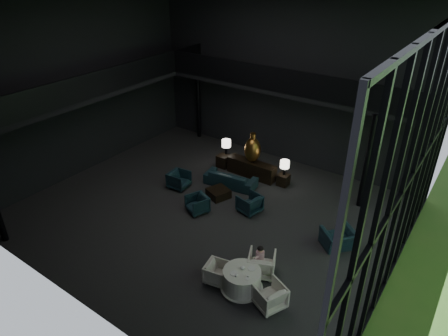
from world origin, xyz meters
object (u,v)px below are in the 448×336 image
Objects in this scene: dining_chair_east at (270,294)px; bronze_urn at (253,150)px; coffee_table at (218,193)px; lounge_armchair_south at (197,203)px; table_lamp_right at (285,165)px; console at (251,169)px; side_table_right at (283,180)px; sofa at (231,175)px; side_table_left at (224,161)px; lounge_armchair_west at (179,178)px; child at (260,254)px; dining_table at (242,282)px; dining_chair_north at (262,262)px; dining_chair_west at (217,272)px; lounge_armchair_east at (250,202)px; window_armchair at (339,236)px; table_lamp_left at (226,144)px.

bronze_urn is at bearing -119.70° from dining_chair_east.
lounge_armchair_south is at bearing -91.80° from coffee_table.
console is at bearing -174.67° from table_lamp_right.
side_table_right is 0.64× the size of lounge_armchair_south.
sofa reaches higher than dining_chair_east.
side_table_left is 0.66× the size of lounge_armchair_west.
child is (3.77, -2.92, 0.56)m from coffee_table.
dining_chair_north is (0.13, 0.97, 0.16)m from dining_table.
coffee_table is 4.97m from dining_chair_west.
side_table_left is at bearing -177.62° from table_lamp_right.
side_table_right is 3.06m from coffee_table.
lounge_armchair_east reaches higher than side_table_left.
window_armchair is 1.33× the size of coffee_table.
lounge_armchair_west is 7.26m from window_armchair.
dining_chair_west is at bearing -54.40° from coffee_table.
lounge_armchair_west is at bearing -127.26° from console.
lounge_armchair_south is 4.19m from dining_chair_north.
dining_table is at bearing -60.66° from bronze_urn.
dining_chair_east is at bearing -54.41° from bronze_urn.
sofa reaches higher than window_armchair.
window_armchair is at bearing -165.02° from dining_chair_east.
lounge_armchair_east is 1.13× the size of coffee_table.
dining_table reaches higher than side_table_left.
side_table_left is 8.82m from dining_chair_east.
lounge_armchair_east is (-0.13, -2.65, 0.20)m from side_table_right.
dining_chair_north is at bearing 167.77° from child.
side_table_left is at bearing -111.16° from dining_chair_east.
dining_chair_west is 1.48m from child.
side_table_left is 3.98m from lounge_armchair_east.
side_table_right is 0.48× the size of window_armchair.
coffee_table is at bearing -94.62° from bronze_urn.
side_table_right is (1.60, 0.10, -1.10)m from bronze_urn.
child reaches higher than coffee_table.
lounge_armchair_south reaches higher than coffee_table.
console is 7.78m from dining_chair_east.
side_table_right is (1.60, 0.13, -0.12)m from console.
sofa is (-1.92, -1.38, 0.24)m from side_table_right.
coffee_table is at bearing -94.68° from console.
lounge_armchair_south is 1.38× the size of child.
bronze_urn reaches higher than lounge_armchair_south.
bronze_urn is at bearing 110.06° from lounge_armchair_south.
child is at bearing -69.90° from table_lamp_right.
table_lamp_left is at bearing -118.82° from lounge_armchair_east.
sofa reaches higher than lounge_armchair_south.
table_lamp_right is at bearing -1.18° from dining_chair_west.
bronze_urn is 5.87m from window_armchair.
dining_table is 1.89× the size of dining_chair_west.
table_lamp_left is 0.54× the size of dining_table.
sofa is at bearing -144.09° from table_lamp_right.
window_armchair is at bearing 158.00° from sofa.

